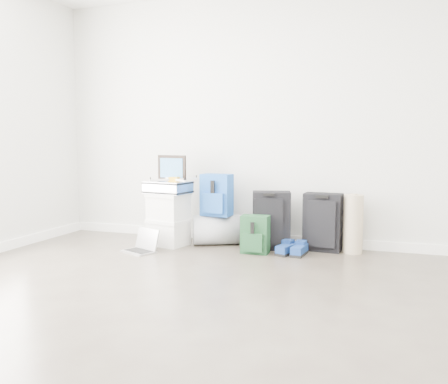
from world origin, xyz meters
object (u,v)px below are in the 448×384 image
at_px(carry_on, 323,222).
at_px(laptop, 142,246).
at_px(briefcase, 168,187).
at_px(large_suitcase, 271,220).
at_px(boxes_stack, 168,219).
at_px(duffel_bag, 217,230).

height_order(carry_on, laptop, carry_on).
bearing_deg(carry_on, laptop, -155.50).
relative_size(briefcase, large_suitcase, 0.73).
bearing_deg(boxes_stack, large_suitcase, 22.11).
relative_size(large_suitcase, laptop, 1.54).
xyz_separation_m(briefcase, laptop, (-0.12, -0.36, -0.57)).
bearing_deg(large_suitcase, carry_on, -5.92).
bearing_deg(laptop, duffel_bag, 66.94).
relative_size(carry_on, laptop, 1.51).
relative_size(boxes_stack, laptop, 1.45).
relative_size(boxes_stack, carry_on, 0.96).
height_order(large_suitcase, carry_on, large_suitcase).
relative_size(briefcase, laptop, 1.13).
bearing_deg(duffel_bag, large_suitcase, -26.36).
bearing_deg(boxes_stack, laptop, -96.43).
distance_m(duffel_bag, large_suitcase, 0.61).
relative_size(boxes_stack, duffel_bag, 1.09).
bearing_deg(duffel_bag, carry_on, -21.06).
distance_m(briefcase, carry_on, 1.65).
relative_size(boxes_stack, briefcase, 1.28).
relative_size(large_suitcase, carry_on, 1.02).
bearing_deg(laptop, boxes_stack, 95.22).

